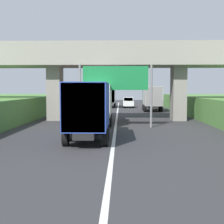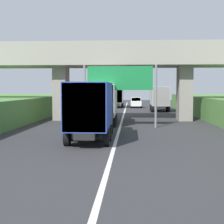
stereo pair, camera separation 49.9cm
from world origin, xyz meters
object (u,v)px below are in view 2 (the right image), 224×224
Objects in this scene: truck_green at (159,97)px; car_white at (136,102)px; truck_blue at (92,108)px; truck_silver at (116,96)px; truck_red at (103,102)px; overhead_highway_sign at (120,82)px.

truck_green is 9.26m from car_white.
car_white is at bearing 84.84° from truck_blue.
truck_silver is 27.14m from truck_red.
truck_blue is (-6.28, -26.66, 0.00)m from truck_green.
car_white is (1.70, 28.76, -2.79)m from overhead_highway_sign.
overhead_highway_sign reaches higher than car_white.
overhead_highway_sign is 0.81× the size of truck_silver.
overhead_highway_sign is at bearing -86.87° from truck_silver.
truck_silver and truck_red have the same top height.
truck_blue is at bearing -103.25° from truck_green.
truck_blue is (-1.49, -6.56, -1.72)m from overhead_highway_sign.
truck_red is 1.00× the size of truck_blue.
car_white is at bearing -13.58° from truck_silver.
overhead_highway_sign is 28.95m from car_white.
truck_blue is (0.08, -8.99, 0.00)m from truck_red.
truck_green is 1.00× the size of truck_blue.
car_white is (3.19, 35.33, -1.08)m from truck_blue.
overhead_highway_sign is at bearing -93.39° from car_white.
truck_silver is at bearing 166.42° from car_white.
truck_silver is 1.00× the size of truck_blue.
truck_blue reaches higher than car_white.
truck_red is at bearing -89.89° from truck_silver.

